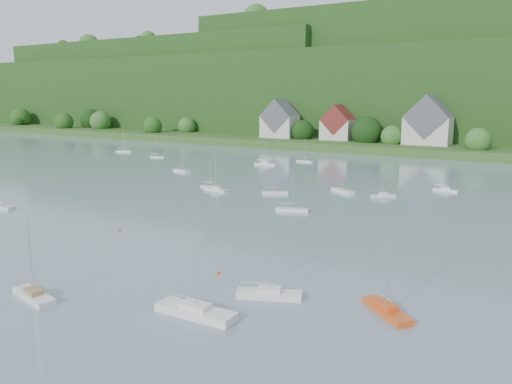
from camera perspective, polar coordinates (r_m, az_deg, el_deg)
far_shore_strip at (r=205.54m, az=18.20°, el=5.12°), size 600.00×60.00×3.00m
forested_ridge at (r=271.90m, az=21.81°, el=10.74°), size 620.00×181.22×69.89m
village_building_0 at (r=211.78m, az=2.73°, el=7.99°), size 14.00×10.40×16.00m
village_building_1 at (r=203.20m, az=9.29°, el=7.51°), size 12.00×9.36×14.00m
village_building_2 at (r=192.13m, az=19.02°, el=7.31°), size 16.00×11.44×18.00m
near_sailboat_2 at (r=58.19m, az=-23.99°, el=-10.68°), size 6.67×3.11×8.69m
near_sailboat_3 at (r=53.71m, az=1.52°, el=-11.48°), size 7.08×4.41×9.28m
near_sailboat_4 at (r=49.97m, az=-6.90°, el=-13.29°), size 8.37×2.54×11.23m
near_sailboat_5 at (r=51.67m, az=14.66°, el=-12.84°), size 6.03×5.51×8.63m
mooring_buoy_2 at (r=60.58m, az=-4.31°, el=-9.31°), size 0.40×0.40×0.40m
mooring_buoy_3 at (r=81.44m, az=-15.31°, el=-4.30°), size 0.43×0.43×0.43m
far_sailboat_cluster at (r=120.88m, az=13.59°, el=0.95°), size 193.62×64.91×8.71m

